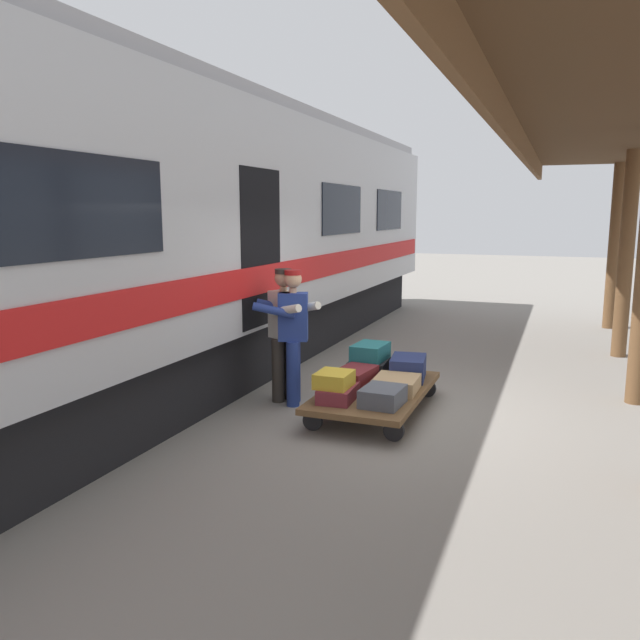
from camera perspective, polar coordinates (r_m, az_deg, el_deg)
ground_plane at (r=7.80m, az=8.72°, el=-8.32°), size 60.00×60.00×0.00m
train_car at (r=8.88m, az=-14.09°, el=7.24°), size 3.03×17.88×4.00m
luggage_cart at (r=7.69m, az=5.01°, el=-6.53°), size 1.16×2.19×0.30m
suitcase_maroon_trunk at (r=7.72m, az=3.16°, el=-5.23°), size 0.46×0.67×0.23m
suitcase_slate_roller at (r=7.03m, az=5.71°, el=-6.89°), size 0.45×0.53×0.20m
suitcase_navy_fabric at (r=8.14m, az=7.99°, el=-4.31°), size 0.50×0.65×0.29m
suitcase_black_hardshell at (r=8.28m, az=4.46°, el=-4.31°), size 0.52×0.59×0.20m
suitcase_burgundy_valise at (r=7.18m, az=1.66°, el=-6.65°), size 0.40×0.59×0.16m
suitcase_tan_vintage at (r=7.59m, az=6.93°, el=-5.79°), size 0.53×0.60×0.17m
suitcase_teal_softside at (r=8.24m, az=4.58°, el=-2.90°), size 0.42×0.57×0.21m
suitcase_yellow_case at (r=7.12m, az=1.28°, el=-5.40°), size 0.38×0.43×0.17m
porter_in_overalls at (r=7.86m, az=-2.58°, el=-1.10°), size 0.73×0.57×1.70m
porter_by_door at (r=8.00m, az=-3.22°, el=-0.92°), size 0.74×0.61×1.70m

